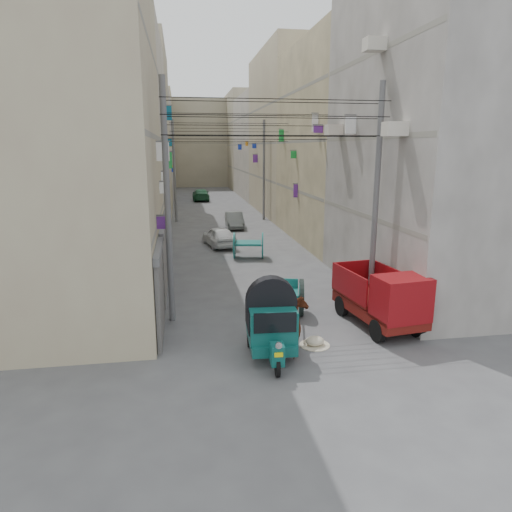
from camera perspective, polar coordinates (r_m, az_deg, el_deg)
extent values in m
plane|color=#474749|center=(11.27, 8.76, -17.86)|extent=(140.00, 140.00, 0.00)
cube|color=tan|center=(17.81, -25.96, 14.28)|extent=(8.00, 10.00, 13.00)
cube|color=gray|center=(17.35, -12.44, 4.39)|extent=(0.25, 9.80, 0.18)
cube|color=gray|center=(17.16, -12.96, 14.33)|extent=(0.25, 9.80, 0.18)
cube|color=gray|center=(17.49, -13.52, 24.19)|extent=(0.25, 9.80, 0.18)
cube|color=#B8AC9D|center=(28.54, -19.62, 12.98)|extent=(8.00, 12.00, 12.00)
cube|color=gray|center=(28.26, -11.35, 7.80)|extent=(0.25, 11.76, 0.18)
cube|color=gray|center=(28.15, -11.63, 13.88)|extent=(0.25, 11.76, 0.18)
cube|color=gray|center=(28.35, -11.94, 19.95)|extent=(0.25, 11.76, 0.18)
cube|color=tan|center=(41.43, -16.58, 14.46)|extent=(8.00, 14.00, 14.00)
cube|color=gray|center=(41.22, -10.80, 9.49)|extent=(0.25, 13.72, 0.18)
cube|color=gray|center=(41.14, -10.98, 13.66)|extent=(0.25, 13.72, 0.18)
cube|color=gray|center=(41.28, -11.18, 17.82)|extent=(0.25, 13.72, 0.18)
cube|color=#ABA5A0|center=(55.34, -14.74, 13.02)|extent=(8.00, 14.00, 11.80)
cube|color=gray|center=(55.20, -10.49, 10.42)|extent=(0.25, 13.72, 0.18)
cube|color=gray|center=(55.14, -10.63, 13.54)|extent=(0.25, 13.72, 0.18)
cube|color=gray|center=(55.24, -10.77, 16.65)|extent=(0.25, 13.72, 0.18)
cube|color=#C3B287|center=(68.30, -13.80, 13.77)|extent=(8.00, 12.00, 13.50)
cube|color=gray|center=(68.18, -10.32, 10.95)|extent=(0.25, 11.76, 0.18)
cube|color=gray|center=(68.13, -10.43, 13.47)|extent=(0.25, 11.76, 0.18)
cube|color=gray|center=(68.22, -10.54, 15.99)|extent=(0.25, 11.76, 0.18)
cube|color=#ABA5A0|center=(20.45, 24.52, 14.13)|extent=(8.00, 10.00, 13.00)
cube|color=gray|center=(18.79, 13.61, 4.99)|extent=(0.25, 9.80, 0.18)
cube|color=gray|center=(18.61, 14.12, 14.16)|extent=(0.25, 9.80, 0.18)
cube|color=gray|center=(18.91, 14.68, 23.27)|extent=(0.25, 9.80, 0.18)
cube|color=#C3B287|center=(30.26, 12.66, 13.40)|extent=(8.00, 12.00, 12.00)
cube|color=gray|center=(29.17, 5.21, 8.16)|extent=(0.25, 11.76, 0.18)
cube|color=gray|center=(29.05, 5.34, 14.06)|extent=(0.25, 11.76, 0.18)
cube|color=gray|center=(29.25, 5.47, 19.95)|extent=(0.25, 11.76, 0.18)
cube|color=tan|center=(42.63, 6.05, 14.88)|extent=(8.00, 14.00, 14.00)
cube|color=gray|center=(41.85, 0.71, 9.77)|extent=(0.25, 13.72, 0.18)
cube|color=gray|center=(41.77, 0.73, 13.89)|extent=(0.25, 13.72, 0.18)
cube|color=gray|center=(41.90, 0.74, 17.99)|extent=(0.25, 13.72, 0.18)
cube|color=#B8AC9D|center=(56.24, 2.17, 13.43)|extent=(8.00, 14.00, 11.80)
cube|color=gray|center=(55.67, -1.84, 10.66)|extent=(0.25, 13.72, 0.18)
cube|color=gray|center=(55.61, -1.86, 13.75)|extent=(0.25, 13.72, 0.18)
cube|color=gray|center=(55.71, -1.89, 16.83)|extent=(0.25, 13.72, 0.18)
cube|color=tan|center=(69.04, -0.03, 14.13)|extent=(8.00, 12.00, 13.50)
cube|color=gray|center=(68.56, -3.29, 11.15)|extent=(0.25, 11.76, 0.18)
cube|color=gray|center=(68.51, -3.32, 13.66)|extent=(0.25, 11.76, 0.18)
cube|color=gray|center=(68.60, -3.36, 16.16)|extent=(0.25, 11.76, 0.18)
cube|color=tan|center=(75.20, -7.13, 13.78)|extent=(22.00, 10.00, 13.00)
cube|color=#494A4E|center=(14.66, -11.90, -4.87)|extent=(0.12, 3.00, 2.60)
cube|color=#5A5A5C|center=(14.28, -12.10, 0.67)|extent=(0.18, 3.20, 0.25)
cube|color=#494A4E|center=(18.21, -11.44, -1.26)|extent=(0.12, 3.00, 2.60)
cube|color=#5A5A5C|center=(17.91, -11.59, 3.24)|extent=(0.18, 3.20, 0.25)
cube|color=#494A4E|center=(21.81, -11.13, 1.16)|extent=(0.12, 3.00, 2.60)
cube|color=#5A5A5C|center=(21.56, -11.25, 4.93)|extent=(0.18, 3.20, 0.25)
cube|color=#494A4E|center=(25.54, -10.91, 2.94)|extent=(0.12, 3.00, 2.60)
cube|color=#5A5A5C|center=(25.32, -11.01, 6.17)|extent=(0.18, 3.20, 0.25)
cube|color=#1A36B9|center=(43.96, -0.22, 13.57)|extent=(0.38, 0.08, 0.41)
cube|color=orange|center=(50.79, -10.30, 10.67)|extent=(0.27, 0.08, 0.71)
cube|color=#652791|center=(15.76, -11.51, 4.11)|extent=(0.44, 0.08, 0.42)
cube|color=green|center=(24.94, -10.97, 11.65)|extent=(0.45, 0.08, 0.84)
cube|color=#1A36B9|center=(54.45, -2.05, 13.45)|extent=(0.41, 0.08, 0.59)
cube|color=white|center=(18.97, -11.40, 8.35)|extent=(0.38, 0.08, 0.44)
cube|color=#652791|center=(43.24, -0.09, 12.08)|extent=(0.43, 0.08, 0.72)
cube|color=orange|center=(49.25, -1.17, 13.86)|extent=(0.28, 0.08, 0.44)
cube|color=#0A5877|center=(29.21, -10.98, 17.13)|extent=(0.48, 0.08, 0.84)
cube|color=#1A36B9|center=(47.25, -10.33, 10.54)|extent=(0.31, 0.08, 0.44)
cube|color=green|center=(29.00, 4.71, 12.52)|extent=(0.35, 0.08, 0.45)
cube|color=green|center=(32.55, 3.18, 14.81)|extent=(0.34, 0.08, 0.79)
cube|color=white|center=(21.20, -11.38, 9.54)|extent=(0.28, 0.08, 0.52)
cube|color=gold|center=(38.76, -10.68, 13.80)|extent=(0.28, 0.08, 0.74)
cube|color=#652791|center=(28.63, 4.97, 8.12)|extent=(0.26, 0.08, 0.80)
cube|color=#CB451B|center=(19.79, 11.80, 15.63)|extent=(0.34, 0.08, 0.55)
cube|color=white|center=(17.69, -11.58, 12.65)|extent=(0.47, 0.08, 0.67)
cube|color=#0A5877|center=(30.29, -10.86, 13.74)|extent=(0.40, 0.08, 0.47)
cube|color=#652791|center=(30.80, -10.84, 12.07)|extent=(0.32, 0.08, 0.55)
cube|color=#652791|center=(23.91, 7.78, 15.43)|extent=(0.47, 0.08, 0.35)
cube|color=white|center=(24.75, 7.40, 16.17)|extent=(0.32, 0.08, 0.89)
cube|color=white|center=(19.70, 11.74, 15.75)|extent=(0.44, 0.08, 0.69)
cube|color=gold|center=(15.41, -12.55, 2.52)|extent=(0.10, 3.20, 0.80)
cube|color=white|center=(24.31, -11.47, 6.45)|extent=(0.10, 3.20, 0.80)
cube|color=white|center=(36.25, -10.85, 8.67)|extent=(0.10, 3.20, 0.80)
cube|color=#1A36B9|center=(48.22, -10.54, 9.79)|extent=(0.10, 3.20, 0.80)
cube|color=green|center=(16.99, 15.97, 3.31)|extent=(0.10, 3.20, 0.80)
cube|color=white|center=(25.34, 7.33, 6.88)|extent=(0.10, 3.20, 0.80)
cube|color=green|center=(36.95, 1.99, 8.98)|extent=(0.10, 3.20, 0.80)
cube|color=#0A5877|center=(48.75, -0.81, 10.05)|extent=(0.10, 3.20, 0.80)
cube|color=beige|center=(15.69, 16.97, 14.95)|extent=(0.70, 0.55, 0.45)
cube|color=beige|center=(21.26, 9.69, 15.30)|extent=(0.70, 0.55, 0.45)
cube|color=beige|center=(17.85, 14.60, 24.23)|extent=(0.70, 0.55, 0.45)
cylinder|color=#5A5A5C|center=(15.24, -11.00, 6.29)|extent=(0.20, 0.20, 8.00)
cylinder|color=#5A5A5C|center=(16.66, 14.75, 6.68)|extent=(0.20, 0.20, 8.00)
cylinder|color=#5A5A5C|center=(37.17, -10.17, 10.36)|extent=(0.20, 0.20, 8.00)
cylinder|color=#5A5A5C|center=(37.78, 1.00, 10.60)|extent=(0.20, 0.20, 8.00)
cylinder|color=black|center=(14.97, 2.94, 14.83)|extent=(7.40, 0.02, 0.02)
cylinder|color=black|center=(15.00, 2.97, 17.12)|extent=(7.40, 0.02, 0.02)
cylinder|color=black|center=(15.04, 2.99, 19.02)|extent=(7.40, 0.02, 0.02)
cylinder|color=black|center=(15.95, 2.16, 14.74)|extent=(7.40, 0.02, 0.02)
cylinder|color=black|center=(15.97, 2.18, 16.89)|extent=(7.40, 0.02, 0.02)
cylinder|color=black|center=(16.01, 2.19, 18.68)|extent=(7.40, 0.02, 0.02)
cylinder|color=black|center=(21.36, -0.86, 14.40)|extent=(7.40, 0.02, 0.02)
cylinder|color=black|center=(21.38, -0.87, 16.00)|extent=(7.40, 0.02, 0.02)
cylinder|color=black|center=(21.41, -0.87, 17.34)|extent=(7.40, 0.02, 0.02)
cylinder|color=black|center=(29.30, -3.24, 14.09)|extent=(7.40, 0.02, 0.02)
cylinder|color=black|center=(29.31, -3.26, 15.27)|extent=(7.40, 0.02, 0.02)
cylinder|color=black|center=(29.33, -3.27, 16.24)|extent=(7.40, 0.02, 0.02)
cylinder|color=black|center=(37.26, -4.60, 13.91)|extent=(7.40, 0.02, 0.02)
cylinder|color=black|center=(37.27, -4.62, 14.83)|extent=(7.40, 0.02, 0.02)
cylinder|color=black|center=(37.29, -4.64, 15.60)|extent=(7.40, 0.02, 0.02)
cylinder|color=black|center=(12.21, 2.69, -13.61)|extent=(0.15, 0.56, 0.56)
cylinder|color=black|center=(13.85, -0.77, -10.20)|extent=(0.15, 0.56, 0.56)
cylinder|color=black|center=(13.98, 3.78, -9.99)|extent=(0.15, 0.56, 0.56)
cube|color=#0D4B46|center=(13.28, 1.86, -10.33)|extent=(1.36, 1.96, 0.28)
cube|color=#0D4B46|center=(12.11, 2.67, -12.16)|extent=(0.37, 0.47, 0.55)
cylinder|color=silver|center=(11.76, 2.86, -11.11)|extent=(0.18, 0.06, 0.18)
cube|color=#D0CE0B|center=(11.84, 2.86, -12.24)|extent=(0.22, 0.04, 0.12)
cube|color=#0D4B46|center=(13.11, 1.85, -7.97)|extent=(1.39, 1.77, 0.95)
cube|color=black|center=(12.22, 2.41, -8.35)|extent=(1.15, 0.13, 0.55)
cube|color=black|center=(13.00, -1.05, -7.67)|extent=(0.11, 1.20, 0.65)
cube|color=black|center=(13.17, 4.71, -7.44)|extent=(0.11, 1.20, 0.65)
cube|color=white|center=(12.49, 2.39, -11.59)|extent=(1.25, 0.12, 0.06)
cylinder|color=black|center=(16.26, 1.35, -5.11)|extent=(0.44, 1.32, 1.32)
cylinder|color=#16615D|center=(16.26, 1.35, -5.11)|extent=(0.39, 1.04, 1.03)
cylinder|color=#5A5A5C|center=(16.26, 1.35, -5.11)|extent=(0.24, 0.21, 0.17)
cylinder|color=black|center=(16.26, 5.70, -5.18)|extent=(0.44, 1.32, 1.32)
cylinder|color=#16615D|center=(16.26, 5.70, -5.18)|extent=(0.39, 1.04, 1.03)
cylinder|color=#5A5A5C|center=(16.26, 5.70, -5.18)|extent=(0.24, 0.21, 0.17)
cylinder|color=#5A5A5C|center=(16.25, 3.52, -5.15)|extent=(1.26, 0.37, 0.08)
cube|color=#16615D|center=(16.19, 3.53, -4.58)|extent=(1.21, 1.24, 0.09)
cube|color=#16615D|center=(16.58, 3.56, -3.39)|extent=(0.98, 0.30, 0.33)
cylinder|color=#16615D|center=(15.11, 2.04, -6.20)|extent=(0.56, 2.13, 0.07)
cylinder|color=#16615D|center=(15.10, 4.93, -6.25)|extent=(0.56, 2.13, 0.07)
cylinder|color=black|center=(14.62, 14.97, -9.02)|extent=(0.29, 0.73, 0.71)
cylinder|color=black|center=(16.54, 10.65, -6.14)|extent=(0.29, 0.73, 0.71)
cylinder|color=black|center=(15.38, 19.48, -8.22)|extent=(0.29, 0.73, 0.71)
cylinder|color=black|center=(17.22, 14.82, -5.58)|extent=(0.29, 0.73, 0.71)
cube|color=#58100C|center=(15.83, 14.94, -6.35)|extent=(2.03, 3.74, 0.38)
cube|color=maroon|center=(14.62, 17.67, -5.07)|extent=(1.70, 1.33, 1.35)
cube|color=black|center=(14.19, 18.86, -5.25)|extent=(1.40, 0.25, 0.59)
cube|color=#58100C|center=(16.22, 13.91, -4.73)|extent=(1.92, 2.57, 0.13)
cube|color=maroon|center=(15.70, 11.52, -3.42)|extent=(0.38, 2.37, 0.92)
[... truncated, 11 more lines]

